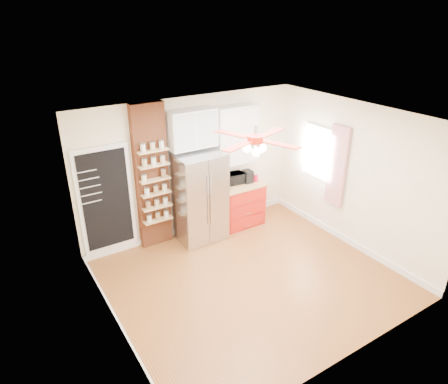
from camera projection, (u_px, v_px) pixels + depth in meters
floor at (251, 279)px, 6.67m from camera, size 4.50×4.50×0.00m
ceiling at (256, 120)px, 5.54m from camera, size 4.50×4.50×0.00m
wall_back at (191, 167)px, 7.64m from camera, size 4.50×0.02×2.70m
wall_front at (356, 273)px, 4.57m from camera, size 4.50×0.02×2.70m
wall_left at (108, 250)px, 5.01m from camera, size 0.02×4.00×2.70m
wall_right at (354, 177)px, 7.20m from camera, size 0.02×4.00×2.70m
chalkboard at (106, 200)px, 6.89m from camera, size 0.95×0.05×1.95m
brick_pillar at (152, 177)px, 7.17m from camera, size 0.60×0.16×2.70m
fridge at (199, 197)px, 7.53m from camera, size 0.90×0.70×1.75m
upper_glass_cabinet at (192, 129)px, 7.15m from camera, size 0.90×0.35×0.70m
red_cabinet at (240, 204)px, 8.22m from camera, size 0.94×0.64×0.90m
upper_shelf_unit at (236, 135)px, 7.75m from camera, size 0.90×0.30×1.15m
window at (318, 152)px, 7.80m from camera, size 0.04×0.75×1.05m
curtain at (337, 166)px, 7.39m from camera, size 0.06×0.40×1.55m
ceiling_fan at (255, 139)px, 5.66m from camera, size 1.40×1.40×0.44m
toaster_oven at (234, 178)px, 8.01m from camera, size 0.42×0.31×0.22m
coffee_maker at (247, 176)px, 8.06m from camera, size 0.17×0.21×0.25m
canister_left at (255, 178)px, 8.12m from camera, size 0.14×0.14×0.15m
canister_right at (254, 178)px, 8.16m from camera, size 0.13×0.13×0.13m
pantry_jar_oats at (144, 178)px, 6.94m from camera, size 0.10×0.10×0.11m
pantry_jar_beans at (163, 173)px, 7.09m from camera, size 0.10×0.10×0.14m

